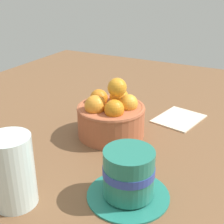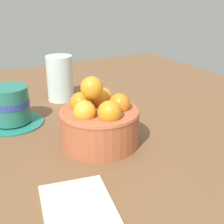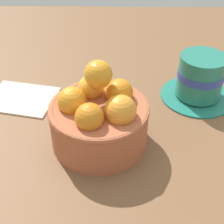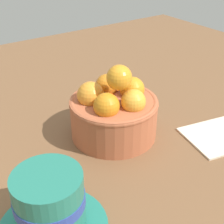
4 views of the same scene
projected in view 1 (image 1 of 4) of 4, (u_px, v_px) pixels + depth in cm
name	position (u px, v px, depth cm)	size (l,w,h in cm)	color
ground_plane	(111.00, 144.00, 67.11)	(123.52, 110.33, 4.50)	brown
terracotta_bowl	(111.00, 115.00, 64.40)	(13.95, 13.95, 12.57)	#AD5938
coffee_cup	(129.00, 176.00, 46.41)	(12.61, 12.61, 7.84)	#217565
water_glass	(12.00, 171.00, 44.41)	(6.36, 6.36, 10.91)	silver
folded_napkin	(179.00, 118.00, 72.96)	(11.29, 8.92, 0.60)	beige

